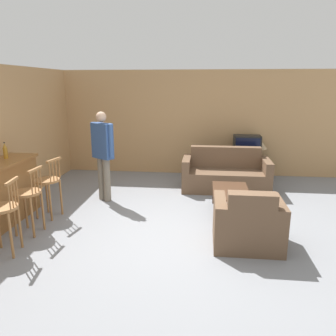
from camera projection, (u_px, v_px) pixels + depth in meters
ground_plane at (174, 235)px, 5.04m from camera, size 24.00×24.00×0.00m
wall_back at (188, 123)px, 8.26m from camera, size 9.40×0.08×2.60m
wall_left at (17, 135)px, 6.36m from camera, size 0.08×8.68×2.60m
bar_chair_near at (3, 213)px, 4.38m from camera, size 0.48×0.48×1.05m
bar_chair_mid at (28, 197)px, 4.98m from camera, size 0.44×0.44×1.05m
bar_chair_far at (48, 185)px, 5.61m from camera, size 0.50×0.50×1.05m
couch_far at (225, 175)px, 7.18m from camera, size 1.86×0.85×0.91m
armchair_near at (248, 225)px, 4.64m from camera, size 0.96×0.80×0.88m
coffee_table at (231, 193)px, 5.81m from camera, size 0.63×1.05×0.44m
tv_unit at (245, 168)px, 8.01m from camera, size 1.01×0.53×0.52m
tv at (247, 147)px, 7.87m from camera, size 0.63×0.41×0.55m
bottle at (5, 151)px, 5.53m from camera, size 0.07×0.07×0.28m
table_lamp at (261, 145)px, 7.83m from camera, size 0.30×0.30×0.42m
person_by_window at (103, 151)px, 6.34m from camera, size 0.51×0.40×1.76m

